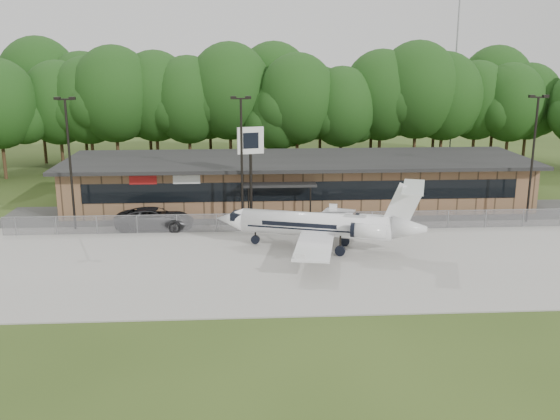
{
  "coord_description": "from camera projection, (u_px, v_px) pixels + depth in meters",
  "views": [
    {
      "loc": [
        -4.92,
        -31.0,
        13.46
      ],
      "look_at": [
        -2.32,
        12.0,
        2.5
      ],
      "focal_mm": 40.0,
      "sensor_mm": 36.0,
      "label": 1
    }
  ],
  "objects": [
    {
      "name": "light_pole_mid",
      "position": [
        242.0,
        152.0,
        47.79
      ],
      "size": [
        1.55,
        0.3,
        10.23
      ],
      "color": "black",
      "rests_on": "ground"
    },
    {
      "name": "suv",
      "position": [
        155.0,
        219.0,
        48.54
      ],
      "size": [
        6.18,
        3.06,
        1.68
      ],
      "primitive_type": "imported",
      "rotation": [
        0.0,
        0.0,
        1.53
      ],
      "color": "#2E2E30",
      "rests_on": "ground"
    },
    {
      "name": "apron",
      "position": [
        319.0,
        260.0,
        41.32
      ],
      "size": [
        64.0,
        18.0,
        0.08
      ],
      "primitive_type": "cube",
      "color": "#9E9B93",
      "rests_on": "ground"
    },
    {
      "name": "light_pole_right",
      "position": [
        533.0,
        149.0,
        49.14
      ],
      "size": [
        1.55,
        0.3,
        10.23
      ],
      "color": "black",
      "rests_on": "ground"
    },
    {
      "name": "fence",
      "position": [
        308.0,
        222.0,
        47.91
      ],
      "size": [
        46.0,
        0.04,
        1.52
      ],
      "color": "gray",
      "rests_on": "ground"
    },
    {
      "name": "light_pole_left",
      "position": [
        69.0,
        154.0,
        47.03
      ],
      "size": [
        1.55,
        0.3,
        10.23
      ],
      "color": "black",
      "rests_on": "ground"
    },
    {
      "name": "terminal",
      "position": [
        298.0,
        181.0,
        56.22
      ],
      "size": [
        41.0,
        11.65,
        4.3
      ],
      "color": "brown",
      "rests_on": "ground"
    },
    {
      "name": "parking_lot",
      "position": [
        302.0,
        216.0,
        52.45
      ],
      "size": [
        50.0,
        9.0,
        0.06
      ],
      "primitive_type": "cube",
      "color": "#383835",
      "rests_on": "ground"
    },
    {
      "name": "radio_mast",
      "position": [
        456.0,
        60.0,
        78.24
      ],
      "size": [
        0.2,
        0.2,
        25.0
      ],
      "primitive_type": "cylinder",
      "color": "gray",
      "rests_on": "ground"
    },
    {
      "name": "business_jet",
      "position": [
        324.0,
        226.0,
        43.03
      ],
      "size": [
        14.76,
        13.23,
        5.01
      ],
      "rotation": [
        0.0,
        0.0,
        -0.3
      ],
      "color": "white",
      "rests_on": "ground"
    },
    {
      "name": "pole_sign",
      "position": [
        251.0,
        151.0,
        48.11
      ],
      "size": [
        2.06,
        0.71,
        7.87
      ],
      "rotation": [
        0.0,
        0.0,
        0.24
      ],
      "color": "black",
      "rests_on": "ground"
    },
    {
      "name": "ground",
      "position": [
        336.0,
        309.0,
        33.59
      ],
      "size": [
        160.0,
        160.0,
        0.0
      ],
      "primitive_type": "plane",
      "color": "#2E4016",
      "rests_on": "ground"
    },
    {
      "name": "treeline",
      "position": [
        284.0,
        105.0,
        72.37
      ],
      "size": [
        72.0,
        12.0,
        15.0
      ],
      "primitive_type": null,
      "color": "#1B3C13",
      "rests_on": "ground"
    }
  ]
}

